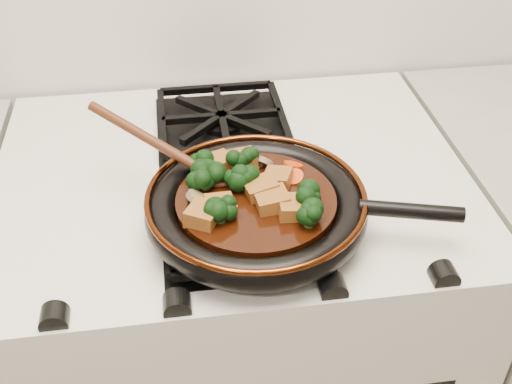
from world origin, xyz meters
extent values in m
cube|color=beige|center=(0.00, 1.69, 0.45)|extent=(0.76, 0.60, 0.90)
cylinder|color=black|center=(0.02, 1.54, 0.93)|extent=(0.28, 0.28, 0.01)
torus|color=black|center=(0.02, 1.54, 0.94)|extent=(0.31, 0.31, 0.04)
torus|color=#4C1F0A|center=(0.02, 1.54, 0.96)|extent=(0.31, 0.31, 0.01)
cylinder|color=black|center=(0.22, 1.49, 0.96)|extent=(0.14, 0.06, 0.02)
cylinder|color=black|center=(0.02, 1.54, 0.95)|extent=(0.22, 0.22, 0.02)
cube|color=brown|center=(0.07, 1.50, 0.97)|extent=(0.05, 0.05, 0.03)
cube|color=brown|center=(0.04, 1.52, 0.97)|extent=(0.05, 0.05, 0.03)
cube|color=brown|center=(0.03, 1.55, 0.97)|extent=(0.05, 0.05, 0.03)
cube|color=brown|center=(-0.06, 1.51, 0.97)|extent=(0.06, 0.06, 0.03)
cube|color=brown|center=(-0.02, 1.62, 0.97)|extent=(0.05, 0.05, 0.03)
cube|color=brown|center=(-0.03, 1.52, 0.97)|extent=(0.05, 0.04, 0.02)
cube|color=brown|center=(0.06, 1.57, 0.97)|extent=(0.05, 0.05, 0.03)
cube|color=brown|center=(0.01, 1.63, 0.97)|extent=(0.05, 0.04, 0.03)
cylinder|color=red|center=(0.06, 1.52, 0.96)|extent=(0.03, 0.03, 0.01)
cylinder|color=red|center=(0.08, 1.52, 0.96)|extent=(0.03, 0.03, 0.02)
cylinder|color=red|center=(0.08, 1.61, 0.96)|extent=(0.03, 0.03, 0.02)
cylinder|color=red|center=(0.08, 1.58, 0.96)|extent=(0.03, 0.03, 0.02)
cylinder|color=olive|center=(0.04, 1.62, 0.97)|extent=(0.04, 0.04, 0.03)
cylinder|color=olive|center=(-0.06, 1.55, 0.97)|extent=(0.04, 0.04, 0.03)
cylinder|color=olive|center=(0.02, 1.62, 0.97)|extent=(0.05, 0.05, 0.03)
ellipsoid|color=#49210F|center=(-0.03, 1.59, 0.96)|extent=(0.07, 0.07, 0.02)
cylinder|color=#49210F|center=(-0.12, 1.65, 1.00)|extent=(0.02, 0.02, 0.22)
camera|label=1|loc=(-0.08, 0.85, 1.51)|focal=45.00mm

